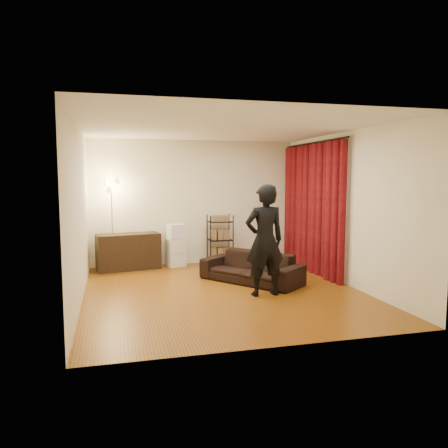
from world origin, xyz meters
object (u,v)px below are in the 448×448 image
object	(u,v)px
media_cabinet	(128,252)
wire_shelf	(220,240)
person	(265,240)
storage_boxes	(176,245)
floor_lamp	(112,225)
sofa	(251,267)

from	to	relation	value
media_cabinet	wire_shelf	size ratio (longest dim) A/B	1.17
person	media_cabinet	size ratio (longest dim) A/B	1.40
person	storage_boxes	world-z (taller)	person
person	floor_lamp	world-z (taller)	floor_lamp
wire_shelf	media_cabinet	bearing A→B (deg)	-164.78
sofa	wire_shelf	distance (m)	1.73
person	floor_lamp	size ratio (longest dim) A/B	0.96
person	media_cabinet	world-z (taller)	person
sofa	media_cabinet	distance (m)	2.71
sofa	storage_boxes	bearing A→B (deg)	175.36
sofa	person	distance (m)	1.08
sofa	floor_lamp	xyz separation A→B (m)	(-2.43, 1.69, 0.66)
wire_shelf	floor_lamp	world-z (taller)	floor_lamp
media_cabinet	wire_shelf	distance (m)	1.96
wire_shelf	floor_lamp	bearing A→B (deg)	-164.81
media_cabinet	person	bearing A→B (deg)	-61.19
sofa	floor_lamp	bearing A→B (deg)	-162.54
media_cabinet	wire_shelf	world-z (taller)	wire_shelf
sofa	wire_shelf	size ratio (longest dim) A/B	1.71
storage_boxes	floor_lamp	distance (m)	1.39
sofa	media_cabinet	bearing A→B (deg)	-166.33
floor_lamp	person	bearing A→B (deg)	-47.47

